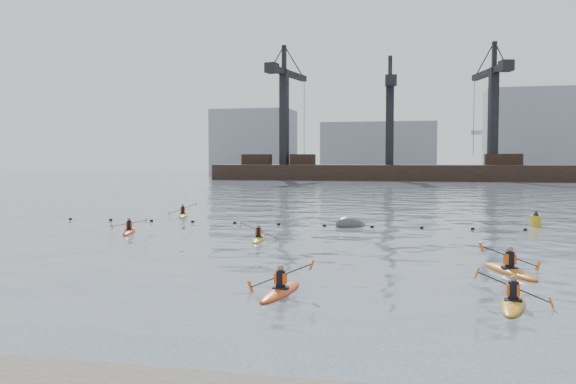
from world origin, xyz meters
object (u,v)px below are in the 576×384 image
kayaker_0 (281,290)px  kayaker_1 (513,302)px  kayaker_5 (183,215)px  mooring_buoy (351,226)px  kayaker_4 (510,270)px  nav_buoy (536,221)px  kayaker_2 (129,231)px  kayaker_3 (259,238)px

kayaker_0 → kayaker_1: size_ratio=1.02×
kayaker_0 → kayaker_1: bearing=5.3°
kayaker_5 → mooring_buoy: bearing=-37.2°
kayaker_4 → kayaker_5: kayaker_4 is taller
kayaker_4 → nav_buoy: bearing=-124.5°
kayaker_0 → kayaker_5: kayaker_0 is taller
kayaker_4 → kayaker_5: size_ratio=1.12×
kayaker_4 → mooring_buoy: (-7.64, 14.52, -0.11)m
kayaker_2 → kayaker_4: bearing=-42.2°
kayaker_3 → nav_buoy: kayaker_3 is taller
mooring_buoy → kayaker_2: bearing=-153.4°
mooring_buoy → kayaker_1: bearing=-70.4°
kayaker_2 → mooring_buoy: bearing=7.6°
kayaker_2 → kayaker_5: 10.24m
kayaker_1 → kayaker_3: size_ratio=1.09×
kayaker_1 → nav_buoy: (4.30, 22.29, 0.25)m
kayaker_1 → kayaker_5: 31.29m
kayaker_5 → kayaker_0: bearing=-80.7°
kayaker_2 → nav_buoy: 24.99m
kayaker_0 → kayaker_1: 6.93m
kayaker_0 → kayaker_2: 18.36m
kayaker_4 → mooring_buoy: bearing=-84.4°
kayaker_4 → kayaker_5: 27.85m
kayaker_5 → nav_buoy: kayaker_5 is taller
kayaker_4 → kayaker_3: bearing=-52.9°
kayaker_1 → kayaker_4: size_ratio=0.90×
kayaker_5 → mooring_buoy: 13.69m
kayaker_1 → nav_buoy: 22.70m
kayaker_3 → nav_buoy: bearing=24.9°
kayaker_3 → kayaker_5: size_ratio=0.92×
kayaker_0 → mooring_buoy: 19.73m
kayaker_5 → mooring_buoy: kayaker_5 is taller
kayaker_2 → kayaker_5: size_ratio=0.96×
nav_buoy → mooring_buoy: bearing=-167.8°
kayaker_2 → nav_buoy: nav_buoy is taller
kayaker_1 → kayaker_4: kayaker_4 is taller
kayaker_1 → kayaker_2: kayaker_1 is taller
kayaker_2 → mooring_buoy: kayaker_2 is taller
nav_buoy → kayaker_3: bearing=-146.6°
kayaker_0 → kayaker_4: (7.51, 5.21, 0.01)m
kayaker_1 → kayaker_3: bearing=142.6°
kayaker_5 → kayaker_2: bearing=-104.5°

